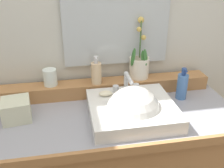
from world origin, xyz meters
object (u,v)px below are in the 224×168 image
object	(u,v)px
soap_dispenser	(96,73)
soap_bar	(106,93)
tumbler_cup	(50,77)
sink_basin	(132,112)
potted_plant	(139,65)
lotion_bottle	(182,86)
tissue_box	(16,110)

from	to	relation	value
soap_dispenser	soap_bar	bearing A→B (deg)	-77.35
soap_dispenser	tumbler_cup	distance (m)	0.25
sink_basin	soap_bar	size ratio (longest dim) A/B	5.89
potted_plant	tumbler_cup	xyz separation A→B (m)	(-0.50, -0.01, -0.03)
sink_basin	tumbler_cup	bearing A→B (deg)	145.05
potted_plant	soap_dispenser	size ratio (longest dim) A/B	2.18
lotion_bottle	potted_plant	bearing A→B (deg)	143.91
potted_plant	lotion_bottle	distance (m)	0.27
soap_bar	potted_plant	xyz separation A→B (m)	(0.22, 0.17, 0.07)
soap_dispenser	tumbler_cup	bearing A→B (deg)	174.13
sink_basin	lotion_bottle	distance (m)	0.35
soap_dispenser	lotion_bottle	bearing A→B (deg)	-13.44
lotion_bottle	tumbler_cup	bearing A→B (deg)	169.19
sink_basin	tumbler_cup	distance (m)	0.49
soap_dispenser	tissue_box	world-z (taller)	soap_dispenser
potted_plant	tissue_box	bearing A→B (deg)	-163.06
tumbler_cup	sink_basin	bearing A→B (deg)	-34.95
sink_basin	potted_plant	xyz separation A→B (m)	(0.11, 0.29, 0.12)
sink_basin	lotion_bottle	size ratio (longest dim) A/B	2.30
sink_basin	lotion_bottle	xyz separation A→B (m)	(0.31, 0.14, 0.04)
soap_bar	tissue_box	world-z (taller)	tissue_box
soap_dispenser	tumbler_cup	xyz separation A→B (m)	(-0.25, 0.03, -0.02)
potted_plant	tumbler_cup	distance (m)	0.50
potted_plant	sink_basin	bearing A→B (deg)	-110.73
soap_dispenser	tissue_box	bearing A→B (deg)	-158.46
sink_basin	tumbler_cup	size ratio (longest dim) A/B	4.54
sink_basin	soap_bar	world-z (taller)	sink_basin
soap_dispenser	tissue_box	distance (m)	0.45
soap_bar	tumbler_cup	bearing A→B (deg)	150.61
soap_dispenser	potted_plant	bearing A→B (deg)	9.01
lotion_bottle	tissue_box	bearing A→B (deg)	-176.56
soap_dispenser	lotion_bottle	distance (m)	0.47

